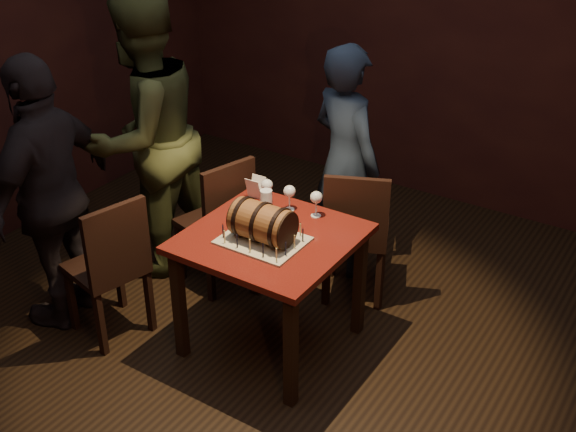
{
  "coord_description": "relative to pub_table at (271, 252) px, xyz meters",
  "views": [
    {
      "loc": [
        1.92,
        -2.75,
        2.78
      ],
      "look_at": [
        0.1,
        0.05,
        0.95
      ],
      "focal_mm": 45.0,
      "sensor_mm": 36.0,
      "label": 1
    }
  ],
  "objects": [
    {
      "name": "room_shell",
      "position": [
        0.06,
        -0.12,
        0.76
      ],
      "size": [
        5.04,
        5.04,
        2.8
      ],
      "color": "black",
      "rests_on": "ground"
    },
    {
      "name": "pub_table",
      "position": [
        0.0,
        0.0,
        0.0
      ],
      "size": [
        0.9,
        0.9,
        0.75
      ],
      "color": "#490F0C",
      "rests_on": "ground"
    },
    {
      "name": "cake_board",
      "position": [
        0.0,
        -0.08,
        0.12
      ],
      "size": [
        0.45,
        0.35,
        0.01
      ],
      "primitive_type": "cube",
      "color": "#AFA88D",
      "rests_on": "pub_table"
    },
    {
      "name": "barrel_cake",
      "position": [
        0.0,
        -0.08,
        0.23
      ],
      "size": [
        0.39,
        0.23,
        0.23
      ],
      "color": "brown",
      "rests_on": "cake_board"
    },
    {
      "name": "birthday_candles",
      "position": [
        0.0,
        -0.08,
        0.16
      ],
      "size": [
        0.4,
        0.3,
        0.09
      ],
      "color": "#FAEF95",
      "rests_on": "cake_board"
    },
    {
      "name": "wine_glass_left",
      "position": [
        -0.23,
        0.3,
        0.23
      ],
      "size": [
        0.07,
        0.07,
        0.16
      ],
      "color": "silver",
      "rests_on": "pub_table"
    },
    {
      "name": "wine_glass_mid",
      "position": [
        -0.07,
        0.31,
        0.23
      ],
      "size": [
        0.07,
        0.07,
        0.16
      ],
      "color": "silver",
      "rests_on": "pub_table"
    },
    {
      "name": "wine_glass_right",
      "position": [
        0.1,
        0.33,
        0.23
      ],
      "size": [
        0.07,
        0.07,
        0.16
      ],
      "color": "silver",
      "rests_on": "pub_table"
    },
    {
      "name": "pint_of_ale",
      "position": [
        -0.17,
        0.2,
        0.18
      ],
      "size": [
        0.07,
        0.07,
        0.15
      ],
      "color": "silver",
      "rests_on": "pub_table"
    },
    {
      "name": "menu_card",
      "position": [
        -0.34,
        0.33,
        0.17
      ],
      "size": [
        0.1,
        0.05,
        0.13
      ],
      "primitive_type": null,
      "color": "white",
      "rests_on": "pub_table"
    },
    {
      "name": "chair_back",
      "position": [
        0.19,
        0.67,
        -0.12
      ],
      "size": [
        0.53,
        0.53,
        0.93
      ],
      "color": "black",
      "rests_on": "ground"
    },
    {
      "name": "chair_left_rear",
      "position": [
        -0.62,
        0.33,
        -0.12
      ],
      "size": [
        0.49,
        0.49,
        0.93
      ],
      "color": "black",
      "rests_on": "ground"
    },
    {
      "name": "chair_left_front",
      "position": [
        -0.82,
        -0.45,
        -0.12
      ],
      "size": [
        0.48,
        0.48,
        0.93
      ],
      "color": "black",
      "rests_on": "ground"
    },
    {
      "name": "person_back",
      "position": [
        -0.08,
        1.0,
        0.16
      ],
      "size": [
        0.68,
        0.56,
        1.6
      ],
      "primitive_type": "imported",
      "rotation": [
        0.0,
        0.0,
        2.78
      ],
      "color": "#1B2537",
      "rests_on": "ground"
    },
    {
      "name": "person_left_rear",
      "position": [
        -1.2,
        0.3,
        0.33
      ],
      "size": [
        0.81,
        1.0,
        1.93
      ],
      "primitive_type": "imported",
      "rotation": [
        0.0,
        0.0,
        -1.66
      ],
      "color": "#383E1F",
      "rests_on": "ground"
    },
    {
      "name": "person_left_front",
      "position": [
        -1.25,
        -0.46,
        0.21
      ],
      "size": [
        0.59,
        1.06,
        1.7
      ],
      "primitive_type": "imported",
      "rotation": [
        0.0,
        0.0,
        -1.38
      ],
      "color": "black",
      "rests_on": "ground"
    }
  ]
}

